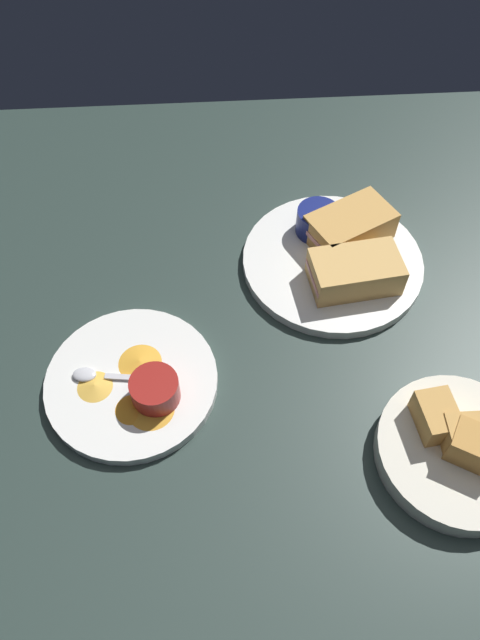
{
  "coord_description": "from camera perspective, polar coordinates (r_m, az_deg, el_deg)",
  "views": [
    {
      "loc": [
        11.68,
        48.49,
        71.37
      ],
      "look_at": [
        8.6,
        0.46,
        3.0
      ],
      "focal_mm": 33.31,
      "sensor_mm": 36.0,
      "label": 1
    }
  ],
  "objects": [
    {
      "name": "plate_chips_companion",
      "position": [
        0.82,
        -10.35,
        -5.85
      ],
      "size": [
        23.32,
        23.32,
        1.6
      ],
      "primitive_type": "cylinder",
      "color": "white",
      "rests_on": "ground_plane"
    },
    {
      "name": "spoon_by_gravy_ramekin",
      "position": [
        0.82,
        -13.83,
        -5.17
      ],
      "size": [
        9.96,
        2.79,
        0.8
      ],
      "color": "silver",
      "rests_on": "plate_chips_companion"
    },
    {
      "name": "plate_sandwich_main",
      "position": [
        0.94,
        8.85,
        5.54
      ],
      "size": [
        27.97,
        27.97,
        1.6
      ],
      "primitive_type": "cylinder",
      "color": "white",
      "rests_on": "ground_plane"
    },
    {
      "name": "ramekin_light_gravy",
      "position": [
        0.78,
        -8.18,
        -6.6
      ],
      "size": [
        6.41,
        6.41,
        3.71
      ],
      "color": "maroon",
      "rests_on": "plate_chips_companion"
    },
    {
      "name": "ramekin_dark_sauce",
      "position": [
        0.96,
        7.49,
        9.46
      ],
      "size": [
        6.81,
        6.81,
        4.29
      ],
      "color": "navy",
      "rests_on": "plate_sandwich_main"
    },
    {
      "name": "sandwich_half_near",
      "position": [
        0.89,
        11.0,
        4.58
      ],
      "size": [
        14.02,
        9.14,
        4.8
      ],
      "color": "tan",
      "rests_on": "plate_sandwich_main"
    },
    {
      "name": "sandwich_half_far",
      "position": [
        0.95,
        10.5,
        8.84
      ],
      "size": [
        15.04,
        12.69,
        4.8
      ],
      "color": "tan",
      "rests_on": "plate_sandwich_main"
    },
    {
      "name": "ground_plane",
      "position": [
        0.88,
        5.56,
        -1.14
      ],
      "size": [
        110.0,
        110.0,
        3.0
      ],
      "primitive_type": "cube",
      "color": "#283833"
    },
    {
      "name": "bread_basket_rear",
      "position": [
        0.8,
        20.19,
        -11.47
      ],
      "size": [
        20.25,
        20.25,
        7.22
      ],
      "color": "silver",
      "rests_on": "ground_plane"
    },
    {
      "name": "spoon_by_dark_ramekin",
      "position": [
        0.94,
        8.5,
        6.32
      ],
      "size": [
        3.51,
        9.95,
        0.8
      ],
      "color": "silver",
      "rests_on": "plate_sandwich_main"
    },
    {
      "name": "plantain_chip_scatter",
      "position": [
        0.8,
        -10.23,
        -6.56
      ],
      "size": [
        14.76,
        15.24,
        0.6
      ],
      "color": "gold",
      "rests_on": "plate_chips_companion"
    }
  ]
}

